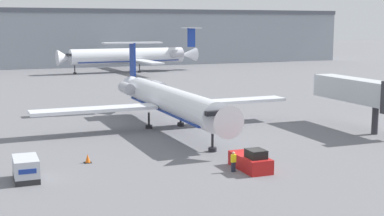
{
  "coord_description": "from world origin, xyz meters",
  "views": [
    {
      "loc": [
        -20.05,
        -37.91,
        11.97
      ],
      "look_at": [
        0.0,
        12.92,
        3.39
      ],
      "focal_mm": 50.0,
      "sensor_mm": 36.0,
      "label": 1
    }
  ],
  "objects_px": {
    "jet_bridge": "(360,91)",
    "traffic_cone_left": "(88,159)",
    "airplane_main": "(168,100)",
    "airplane_parked_far_left": "(131,56)",
    "luggage_cart": "(26,169)",
    "worker_near_tug": "(233,161)",
    "pushback_tug": "(251,161)"
  },
  "relations": [
    {
      "from": "jet_bridge",
      "to": "traffic_cone_left",
      "type": "bearing_deg",
      "value": -173.67
    },
    {
      "from": "jet_bridge",
      "to": "airplane_main",
      "type": "bearing_deg",
      "value": 157.11
    },
    {
      "from": "airplane_main",
      "to": "airplane_parked_far_left",
      "type": "bearing_deg",
      "value": 78.02
    },
    {
      "from": "airplane_main",
      "to": "luggage_cart",
      "type": "height_order",
      "value": "airplane_main"
    },
    {
      "from": "airplane_parked_far_left",
      "to": "worker_near_tug",
      "type": "bearing_deg",
      "value": -100.13
    },
    {
      "from": "worker_near_tug",
      "to": "airplane_parked_far_left",
      "type": "distance_m",
      "value": 94.8
    },
    {
      "from": "luggage_cart",
      "to": "airplane_parked_far_left",
      "type": "bearing_deg",
      "value": 69.96
    },
    {
      "from": "airplane_main",
      "to": "airplane_parked_far_left",
      "type": "height_order",
      "value": "airplane_parked_far_left"
    },
    {
      "from": "airplane_main",
      "to": "luggage_cart",
      "type": "bearing_deg",
      "value": -137.41
    },
    {
      "from": "worker_near_tug",
      "to": "jet_bridge",
      "type": "distance_m",
      "value": 23.99
    },
    {
      "from": "worker_near_tug",
      "to": "pushback_tug",
      "type": "bearing_deg",
      "value": 3.52
    },
    {
      "from": "luggage_cart",
      "to": "airplane_parked_far_left",
      "type": "distance_m",
      "value": 95.4
    },
    {
      "from": "traffic_cone_left",
      "to": "pushback_tug",
      "type": "bearing_deg",
      "value": -30.45
    },
    {
      "from": "luggage_cart",
      "to": "traffic_cone_left",
      "type": "xyz_separation_m",
      "value": [
        5.43,
        3.57,
        -0.54
      ]
    },
    {
      "from": "airplane_parked_far_left",
      "to": "jet_bridge",
      "type": "height_order",
      "value": "airplane_parked_far_left"
    },
    {
      "from": "luggage_cart",
      "to": "jet_bridge",
      "type": "distance_m",
      "value": 37.97
    },
    {
      "from": "pushback_tug",
      "to": "worker_near_tug",
      "type": "height_order",
      "value": "pushback_tug"
    },
    {
      "from": "airplane_main",
      "to": "traffic_cone_left",
      "type": "height_order",
      "value": "airplane_main"
    },
    {
      "from": "airplane_main",
      "to": "pushback_tug",
      "type": "height_order",
      "value": "airplane_main"
    },
    {
      "from": "worker_near_tug",
      "to": "jet_bridge",
      "type": "xyz_separation_m",
      "value": [
        21.13,
        10.79,
        3.57
      ]
    },
    {
      "from": "airplane_parked_far_left",
      "to": "pushback_tug",
      "type": "bearing_deg",
      "value": -99.17
    },
    {
      "from": "luggage_cart",
      "to": "worker_near_tug",
      "type": "distance_m",
      "value": 16.43
    },
    {
      "from": "pushback_tug",
      "to": "luggage_cart",
      "type": "distance_m",
      "value": 18.0
    },
    {
      "from": "airplane_parked_far_left",
      "to": "jet_bridge",
      "type": "xyz_separation_m",
      "value": [
        4.46,
        -82.48,
        0.41
      ]
    },
    {
      "from": "airplane_main",
      "to": "jet_bridge",
      "type": "height_order",
      "value": "airplane_main"
    },
    {
      "from": "airplane_main",
      "to": "airplane_parked_far_left",
      "type": "xyz_separation_m",
      "value": [
        15.7,
        73.97,
        0.66
      ]
    },
    {
      "from": "worker_near_tug",
      "to": "airplane_parked_far_left",
      "type": "xyz_separation_m",
      "value": [
        16.67,
        93.27,
        3.16
      ]
    },
    {
      "from": "airplane_main",
      "to": "airplane_parked_far_left",
      "type": "relative_size",
      "value": 0.84
    },
    {
      "from": "airplane_main",
      "to": "worker_near_tug",
      "type": "height_order",
      "value": "airplane_main"
    },
    {
      "from": "luggage_cart",
      "to": "worker_near_tug",
      "type": "relative_size",
      "value": 1.96
    },
    {
      "from": "traffic_cone_left",
      "to": "airplane_main",
      "type": "bearing_deg",
      "value": 46.19
    },
    {
      "from": "worker_near_tug",
      "to": "traffic_cone_left",
      "type": "distance_m",
      "value": 12.84
    }
  ]
}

